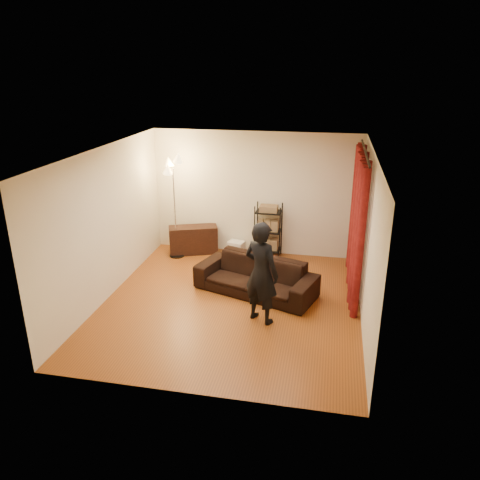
% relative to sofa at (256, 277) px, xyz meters
% --- Properties ---
extents(floor, '(5.00, 5.00, 0.00)m').
position_rel_sofa_xyz_m(floor, '(-0.36, -0.49, -0.33)').
color(floor, brown).
rests_on(floor, ground).
extents(ceiling, '(5.00, 5.00, 0.00)m').
position_rel_sofa_xyz_m(ceiling, '(-0.36, -0.49, 2.37)').
color(ceiling, white).
rests_on(ceiling, ground).
extents(wall_back, '(5.00, 0.00, 5.00)m').
position_rel_sofa_xyz_m(wall_back, '(-0.36, 2.01, 1.02)').
color(wall_back, beige).
rests_on(wall_back, ground).
extents(wall_front, '(5.00, 0.00, 5.00)m').
position_rel_sofa_xyz_m(wall_front, '(-0.36, -2.99, 1.02)').
color(wall_front, beige).
rests_on(wall_front, ground).
extents(wall_left, '(0.00, 5.00, 5.00)m').
position_rel_sofa_xyz_m(wall_left, '(-2.61, -0.49, 1.02)').
color(wall_left, beige).
rests_on(wall_left, ground).
extents(wall_right, '(0.00, 5.00, 5.00)m').
position_rel_sofa_xyz_m(wall_right, '(1.89, -0.49, 1.02)').
color(wall_right, beige).
rests_on(wall_right, ground).
extents(curtain_rod, '(0.04, 2.65, 0.04)m').
position_rel_sofa_xyz_m(curtain_rod, '(1.79, 0.63, 2.25)').
color(curtain_rod, black).
rests_on(curtain_rod, wall_right).
extents(curtain, '(0.22, 2.65, 2.55)m').
position_rel_sofa_xyz_m(curtain, '(1.77, 0.63, 0.95)').
color(curtain, maroon).
rests_on(curtain, ground).
extents(sofa, '(2.39, 1.53, 0.65)m').
position_rel_sofa_xyz_m(sofa, '(0.00, 0.00, 0.00)').
color(sofa, black).
rests_on(sofa, ground).
extents(person, '(0.75, 0.66, 1.72)m').
position_rel_sofa_xyz_m(person, '(0.25, -0.97, 0.54)').
color(person, black).
rests_on(person, ground).
extents(media_cabinet, '(1.14, 0.75, 0.62)m').
position_rel_sofa_xyz_m(media_cabinet, '(-1.70, 1.67, -0.02)').
color(media_cabinet, black).
rests_on(media_cabinet, ground).
extents(storage_boxes, '(0.40, 0.35, 0.28)m').
position_rel_sofa_xyz_m(storage_boxes, '(-0.75, 1.82, -0.18)').
color(storage_boxes, silver).
rests_on(storage_boxes, ground).
extents(wire_shelf, '(0.65, 0.56, 1.19)m').
position_rel_sofa_xyz_m(wire_shelf, '(-0.03, 1.78, 0.27)').
color(wire_shelf, black).
rests_on(wire_shelf, ground).
extents(floor_lamp, '(0.48, 0.48, 2.20)m').
position_rel_sofa_xyz_m(floor_lamp, '(-2.00, 1.40, 0.77)').
color(floor_lamp, silver).
rests_on(floor_lamp, ground).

